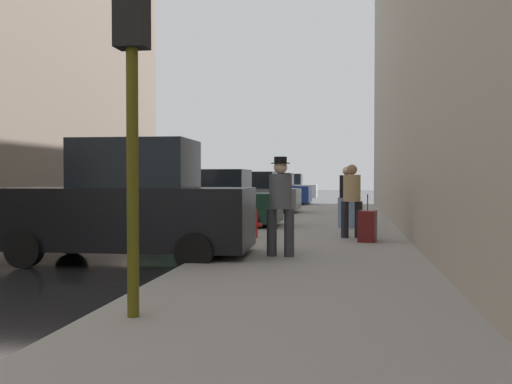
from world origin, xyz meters
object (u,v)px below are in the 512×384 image
(parked_gray_coupe, at_px, (249,195))
(pedestrian_in_tan_coat, at_px, (352,197))
(traffic_light, at_px, (132,58))
(pedestrian_with_beanie, at_px, (280,201))
(parked_blue_sedan, at_px, (272,191))
(fire_hydrant, at_px, (253,223))
(parked_black_suv, at_px, (129,206))
(rolling_suitcase, at_px, (367,226))
(parked_dark_green_sedan, at_px, (210,202))
(pedestrian_in_jeans, at_px, (347,194))
(parked_silver_sedan, at_px, (285,189))

(parked_gray_coupe, distance_m, pedestrian_in_tan_coat, 10.28)
(traffic_light, relative_size, pedestrian_with_beanie, 2.03)
(parked_gray_coupe, bearing_deg, parked_blue_sedan, 90.00)
(fire_hydrant, xyz_separation_m, traffic_light, (0.05, -7.65, 2.26))
(parked_black_suv, bearing_deg, parked_blue_sedan, 90.00)
(parked_gray_coupe, height_order, pedestrian_with_beanie, pedestrian_with_beanie)
(traffic_light, bearing_deg, rolling_suitcase, 70.50)
(parked_gray_coupe, bearing_deg, parked_dark_green_sedan, -90.00)
(traffic_light, distance_m, pedestrian_in_tan_coat, 8.45)
(fire_hydrant, height_order, traffic_light, traffic_light)
(parked_blue_sedan, relative_size, rolling_suitcase, 4.09)
(parked_black_suv, distance_m, pedestrian_in_jeans, 7.21)
(traffic_light, xyz_separation_m, rolling_suitcase, (2.57, 7.25, -2.27))
(fire_hydrant, bearing_deg, pedestrian_in_tan_coat, 8.26)
(parked_blue_sedan, xyz_separation_m, fire_hydrant, (1.80, -16.81, -0.35))
(parked_blue_sedan, xyz_separation_m, pedestrian_in_jeans, (3.96, -13.93, 0.26))
(pedestrian_in_jeans, relative_size, pedestrian_with_beanie, 0.96)
(parked_gray_coupe, height_order, pedestrian_in_jeans, pedestrian_in_jeans)
(parked_blue_sedan, height_order, rolling_suitcase, parked_blue_sedan)
(fire_hydrant, bearing_deg, pedestrian_in_jeans, 53.13)
(parked_silver_sedan, relative_size, pedestrian_in_tan_coat, 2.46)
(pedestrian_in_tan_coat, relative_size, pedestrian_in_jeans, 1.00)
(parked_black_suv, relative_size, parked_dark_green_sedan, 1.11)
(fire_hydrant, height_order, rolling_suitcase, rolling_suitcase)
(parked_blue_sedan, height_order, pedestrian_with_beanie, pedestrian_with_beanie)
(pedestrian_in_jeans, xyz_separation_m, rolling_suitcase, (0.46, -3.28, -0.61))
(parked_dark_green_sedan, xyz_separation_m, parked_silver_sedan, (0.00, 19.94, 0.00))
(parked_silver_sedan, height_order, pedestrian_in_jeans, pedestrian_in_jeans)
(pedestrian_in_jeans, bearing_deg, parked_dark_green_sedan, 175.89)
(parked_gray_coupe, xyz_separation_m, parked_silver_sedan, (0.00, 13.34, 0.00))
(pedestrian_in_tan_coat, distance_m, rolling_suitcase, 1.01)
(parked_gray_coupe, xyz_separation_m, pedestrian_in_jeans, (3.96, -6.89, 0.26))
(parked_gray_coupe, relative_size, pedestrian_with_beanie, 2.40)
(pedestrian_in_tan_coat, height_order, rolling_suitcase, pedestrian_in_tan_coat)
(parked_dark_green_sedan, relative_size, rolling_suitcase, 4.06)
(parked_blue_sedan, distance_m, pedestrian_in_tan_coat, 16.98)
(parked_black_suv, height_order, parked_dark_green_sedan, parked_black_suv)
(parked_dark_green_sedan, height_order, pedestrian_in_tan_coat, pedestrian_in_tan_coat)
(parked_black_suv, distance_m, pedestrian_with_beanie, 2.81)
(fire_hydrant, relative_size, pedestrian_with_beanie, 0.40)
(parked_gray_coupe, bearing_deg, traffic_light, -83.93)
(parked_black_suv, xyz_separation_m, pedestrian_with_beanie, (2.81, 0.10, 0.10))
(parked_black_suv, height_order, traffic_light, traffic_light)
(pedestrian_in_tan_coat, bearing_deg, parked_dark_green_sedan, 145.24)
(rolling_suitcase, bearing_deg, pedestrian_with_beanie, -121.49)
(fire_hydrant, bearing_deg, parked_black_suv, -119.91)
(fire_hydrant, height_order, pedestrian_in_tan_coat, pedestrian_in_tan_coat)
(parked_blue_sedan, bearing_deg, parked_silver_sedan, 90.00)
(traffic_light, distance_m, pedestrian_with_beanie, 4.99)
(pedestrian_in_jeans, xyz_separation_m, pedestrian_with_beanie, (-1.16, -5.92, 0.03))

